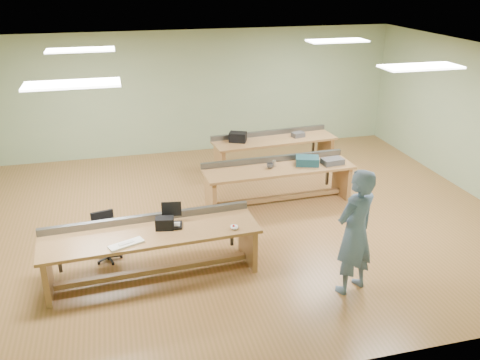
# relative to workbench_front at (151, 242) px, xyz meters

# --- Properties ---
(floor) EXTENTS (10.00, 10.00, 0.00)m
(floor) POSITION_rel_workbench_front_xyz_m (1.66, 1.53, -0.56)
(floor) COLOR #8F5E36
(floor) RESTS_ON ground
(ceiling) EXTENTS (10.00, 10.00, 0.00)m
(ceiling) POSITION_rel_workbench_front_xyz_m (1.66, 1.53, 2.44)
(ceiling) COLOR silver
(ceiling) RESTS_ON wall_back
(wall_back) EXTENTS (10.00, 0.04, 3.00)m
(wall_back) POSITION_rel_workbench_front_xyz_m (1.66, 5.53, 0.94)
(wall_back) COLOR gray
(wall_back) RESTS_ON floor
(wall_front) EXTENTS (10.00, 0.04, 3.00)m
(wall_front) POSITION_rel_workbench_front_xyz_m (1.66, -2.47, 0.94)
(wall_front) COLOR gray
(wall_front) RESTS_ON floor
(wall_right) EXTENTS (0.04, 8.00, 3.00)m
(wall_right) POSITION_rel_workbench_front_xyz_m (6.66, 1.53, 0.94)
(wall_right) COLOR gray
(wall_right) RESTS_ON floor
(fluor_panels) EXTENTS (6.20, 3.50, 0.03)m
(fluor_panels) POSITION_rel_workbench_front_xyz_m (1.66, 1.53, 2.41)
(fluor_panels) COLOR white
(fluor_panels) RESTS_ON ceiling
(workbench_front) EXTENTS (3.23, 1.02, 0.86)m
(workbench_front) POSITION_rel_workbench_front_xyz_m (0.00, 0.00, 0.00)
(workbench_front) COLOR #9E7342
(workbench_front) RESTS_ON floor
(workbench_mid) EXTENTS (2.98, 0.89, 0.86)m
(workbench_mid) POSITION_rel_workbench_front_xyz_m (2.65, 2.03, -0.01)
(workbench_mid) COLOR #9E7342
(workbench_mid) RESTS_ON floor
(workbench_back) EXTENTS (2.88, 0.99, 0.86)m
(workbench_back) POSITION_rel_workbench_front_xyz_m (3.11, 3.74, -0.01)
(workbench_back) COLOR #9E7342
(workbench_back) RESTS_ON floor
(person) EXTENTS (0.81, 0.68, 1.88)m
(person) POSITION_rel_workbench_front_xyz_m (2.74, -1.07, 0.37)
(person) COLOR slate
(person) RESTS_ON floor
(laptop_base) EXTENTS (0.33, 0.29, 0.03)m
(laptop_base) POSITION_rel_workbench_front_xyz_m (0.33, 0.08, 0.20)
(laptop_base) COLOR black
(laptop_base) RESTS_ON workbench_front
(laptop_screen) EXTENTS (0.30, 0.06, 0.23)m
(laptop_screen) POSITION_rel_workbench_front_xyz_m (0.34, 0.19, 0.42)
(laptop_screen) COLOR black
(laptop_screen) RESTS_ON laptop_base
(keyboard) EXTENTS (0.52, 0.34, 0.03)m
(keyboard) POSITION_rel_workbench_front_xyz_m (-0.37, -0.32, 0.20)
(keyboard) COLOR white
(keyboard) RESTS_ON workbench_front
(trackball_mouse) EXTENTS (0.14, 0.15, 0.06)m
(trackball_mouse) POSITION_rel_workbench_front_xyz_m (1.22, -0.22, 0.22)
(trackball_mouse) COLOR white
(trackball_mouse) RESTS_ON workbench_front
(camera_bag) EXTENTS (0.29, 0.22, 0.18)m
(camera_bag) POSITION_rel_workbench_front_xyz_m (0.22, 0.03, 0.28)
(camera_bag) COLOR black
(camera_bag) RESTS_ON workbench_front
(task_chair) EXTENTS (0.51, 0.51, 0.79)m
(task_chair) POSITION_rel_workbench_front_xyz_m (-0.67, 0.66, -0.28)
(task_chair) COLOR black
(task_chair) RESTS_ON floor
(parts_bin_teal) EXTENTS (0.53, 0.46, 0.16)m
(parts_bin_teal) POSITION_rel_workbench_front_xyz_m (3.24, 2.02, 0.26)
(parts_bin_teal) COLOR #143842
(parts_bin_teal) RESTS_ON workbench_mid
(parts_bin_grey) EXTENTS (0.44, 0.31, 0.11)m
(parts_bin_grey) POSITION_rel_workbench_front_xyz_m (3.74, 1.92, 0.24)
(parts_bin_grey) COLOR #3E3E41
(parts_bin_grey) RESTS_ON workbench_mid
(mug) EXTENTS (0.15, 0.15, 0.10)m
(mug) POSITION_rel_workbench_front_xyz_m (2.47, 2.01, 0.24)
(mug) COLOR #3E3E41
(mug) RESTS_ON workbench_mid
(drinks_can) EXTENTS (0.09, 0.09, 0.12)m
(drinks_can) POSITION_rel_workbench_front_xyz_m (2.58, 2.08, 0.25)
(drinks_can) COLOR #B6B6BB
(drinks_can) RESTS_ON workbench_mid
(storage_box_back) EXTENTS (0.45, 0.39, 0.21)m
(storage_box_back) POSITION_rel_workbench_front_xyz_m (2.26, 3.74, 0.29)
(storage_box_back) COLOR black
(storage_box_back) RESTS_ON workbench_back
(tray_back) EXTENTS (0.31, 0.26, 0.11)m
(tray_back) POSITION_rel_workbench_front_xyz_m (3.68, 3.73, 0.24)
(tray_back) COLOR #3E3E41
(tray_back) RESTS_ON workbench_back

